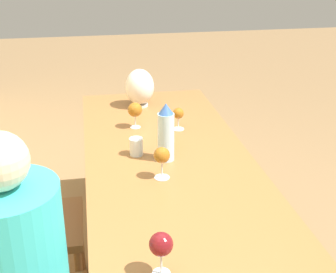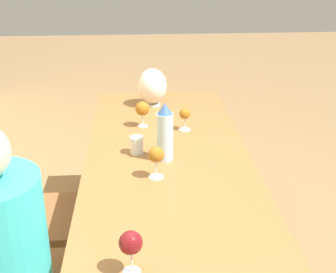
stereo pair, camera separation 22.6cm
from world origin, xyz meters
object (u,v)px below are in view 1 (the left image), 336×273
wine_glass_0 (135,110)px  water_tumbler (136,147)px  wine_glass_1 (178,114)px  wine_glass_2 (162,156)px  water_bottle (166,133)px  vase (140,87)px  wine_glass_3 (161,245)px  chair_far (19,215)px

wine_glass_0 → water_tumbler: bearing=174.4°
wine_glass_1 → wine_glass_2: size_ratio=0.85×
water_bottle → wine_glass_0: size_ratio=1.95×
vase → wine_glass_3: 1.60m
water_tumbler → vase: (0.71, -0.10, 0.08)m
vase → wine_glass_2: bearing=178.8°
water_tumbler → wine_glass_1: 0.39m
water_tumbler → wine_glass_2: size_ratio=0.59×
vase → chair_far: size_ratio=0.25×
water_tumbler → wine_glass_2: (-0.26, -0.08, 0.06)m
water_bottle → water_tumbler: (0.08, 0.13, -0.10)m
water_bottle → wine_glass_1: size_ratio=2.27×
wine_glass_1 → chair_far: (-0.36, 0.85, -0.33)m
water_bottle → wine_glass_0: water_bottle is taller
water_bottle → chair_far: (0.00, 0.72, -0.38)m
wine_glass_0 → wine_glass_2: wine_glass_2 is taller
wine_glass_0 → wine_glass_1: wine_glass_0 is taller
water_bottle → wine_glass_0: bearing=13.0°
wine_glass_1 → wine_glass_2: bearing=161.5°
wine_glass_1 → wine_glass_3: bearing=166.2°
water_tumbler → wine_glass_0: wine_glass_0 is taller
water_tumbler → wine_glass_0: (0.35, -0.04, 0.06)m
vase → wine_glass_1: 0.45m
water_tumbler → wine_glass_1: wine_glass_1 is taller
vase → wine_glass_2: 0.96m
water_bottle → wine_glass_3: 0.83m
wine_glass_2 → wine_glass_3: (-0.63, 0.11, 0.00)m
chair_far → water_tumbler: bearing=-82.5°
chair_far → wine_glass_0: bearing=-55.0°
water_bottle → chair_far: bearing=89.9°
water_bottle → wine_glass_3: bearing=169.1°
wine_glass_0 → wine_glass_2: (-0.61, -0.05, 0.00)m
water_tumbler → wine_glass_2: wine_glass_2 is taller
wine_glass_1 → wine_glass_2: 0.57m
wine_glass_2 → wine_glass_3: wine_glass_3 is taller
water_bottle → water_tumbler: 0.18m
wine_glass_0 → wine_glass_1: (-0.07, -0.23, -0.01)m
water_tumbler → wine_glass_1: size_ratio=0.70×
vase → wine_glass_1: size_ratio=1.89×
water_bottle → chair_far: size_ratio=0.30×
wine_glass_3 → chair_far: bearing=34.4°
wine_glass_2 → chair_far: 0.77m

